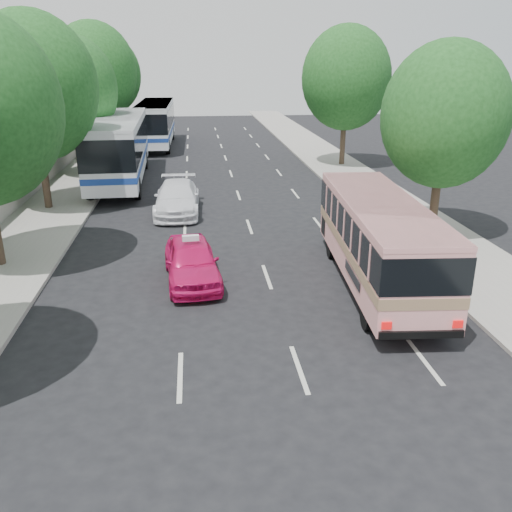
{
  "coord_description": "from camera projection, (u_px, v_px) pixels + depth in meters",
  "views": [
    {
      "loc": [
        -1.36,
        -13.31,
        7.18
      ],
      "look_at": [
        0.37,
        1.8,
        1.6
      ],
      "focal_mm": 38.0,
      "sensor_mm": 36.0,
      "label": 1
    }
  ],
  "objects": [
    {
      "name": "tree_left_d",
      "position": [
        72.0,
        85.0,
        32.65
      ],
      "size": [
        5.52,
        5.52,
        8.6
      ],
      "color": "#38281E",
      "rests_on": "ground"
    },
    {
      "name": "pink_taxi",
      "position": [
        192.0,
        261.0,
        18.24
      ],
      "size": [
        2.1,
        4.43,
        1.46
      ],
      "primitive_type": "imported",
      "rotation": [
        0.0,
        0.0,
        0.09
      ],
      "color": "#DB135E",
      "rests_on": "ground"
    },
    {
      "name": "sidewalk_right",
      "position": [
        350.0,
        176.0,
        34.57
      ],
      "size": [
        4.0,
        90.0,
        0.12
      ],
      "primitive_type": "cube",
      "color": "#9E998E",
      "rests_on": "ground"
    },
    {
      "name": "sidewalk_left",
      "position": [
        77.0,
        183.0,
        32.76
      ],
      "size": [
        4.0,
        90.0,
        0.15
      ],
      "primitive_type": "cube",
      "color": "#9E998E",
      "rests_on": "ground"
    },
    {
      "name": "tree_right_near",
      "position": [
        448.0,
        110.0,
        21.58
      ],
      "size": [
        5.1,
        5.1,
        7.95
      ],
      "color": "#38281E",
      "rests_on": "ground"
    },
    {
      "name": "pink_bus",
      "position": [
        379.0,
        234.0,
        17.57
      ],
      "size": [
        2.96,
        9.27,
        2.91
      ],
      "rotation": [
        0.0,
        0.0,
        -0.07
      ],
      "color": "#FEA4A3",
      "rests_on": "ground"
    },
    {
      "name": "tour_coach_front",
      "position": [
        119.0,
        144.0,
        32.42
      ],
      "size": [
        3.21,
        13.04,
        3.88
      ],
      "rotation": [
        0.0,
        0.0,
        0.03
      ],
      "color": "silver",
      "rests_on": "ground"
    },
    {
      "name": "tour_coach_rear",
      "position": [
        156.0,
        120.0,
        45.99
      ],
      "size": [
        2.76,
        12.22,
        3.65
      ],
      "rotation": [
        0.0,
        0.0,
        -0.01
      ],
      "color": "white",
      "rests_on": "ground"
    },
    {
      "name": "white_pickup",
      "position": [
        177.0,
        198.0,
        26.41
      ],
      "size": [
        2.2,
        5.19,
        1.5
      ],
      "primitive_type": "imported",
      "rotation": [
        0.0,
        0.0,
        -0.02
      ],
      "color": "white",
      "rests_on": "ground"
    },
    {
      "name": "ground",
      "position": [
        250.0,
        333.0,
        15.03
      ],
      "size": [
        120.0,
        120.0,
        0.0
      ],
      "primitive_type": "plane",
      "color": "black",
      "rests_on": "ground"
    },
    {
      "name": "tree_right_far",
      "position": [
        348.0,
        75.0,
        36.22
      ],
      "size": [
        6.0,
        6.0,
        9.35
      ],
      "color": "#38281E",
      "rests_on": "ground"
    },
    {
      "name": "tree_left_c",
      "position": [
        33.0,
        82.0,
        25.01
      ],
      "size": [
        6.0,
        6.0,
        9.35
      ],
      "color": "#38281E",
      "rests_on": "ground"
    },
    {
      "name": "tree_left_f",
      "position": [
        108.0,
        72.0,
        47.44
      ],
      "size": [
        5.88,
        5.88,
        9.16
      ],
      "color": "#38281E",
      "rests_on": "ground"
    },
    {
      "name": "tree_left_e",
      "position": [
        94.0,
        69.0,
        39.85
      ],
      "size": [
        6.3,
        6.3,
        9.82
      ],
      "color": "#38281E",
      "rests_on": "ground"
    },
    {
      "name": "taxi_roof_sign",
      "position": [
        191.0,
        238.0,
        17.96
      ],
      "size": [
        0.56,
        0.23,
        0.18
      ],
      "primitive_type": "cube",
      "rotation": [
        0.0,
        0.0,
        0.09
      ],
      "color": "silver",
      "rests_on": "pink_taxi"
    },
    {
      "name": "low_wall",
      "position": [
        44.0,
        170.0,
        32.28
      ],
      "size": [
        0.3,
        90.0,
        1.5
      ],
      "primitive_type": "cube",
      "color": "#9E998E",
      "rests_on": "sidewalk_left"
    }
  ]
}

